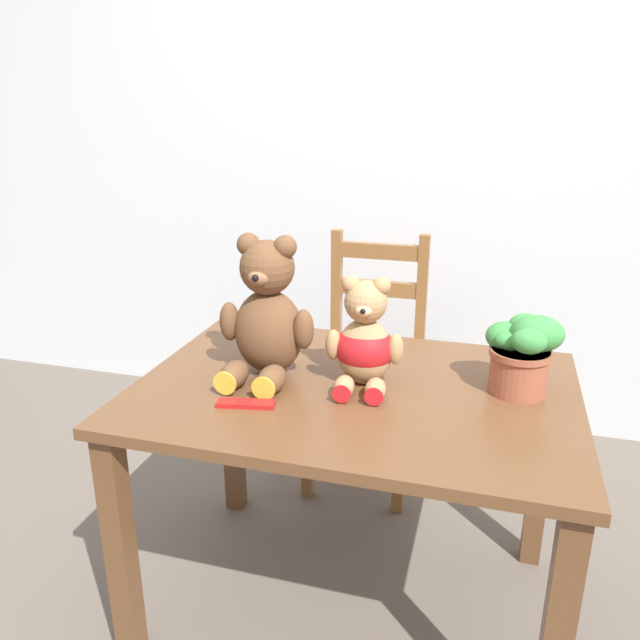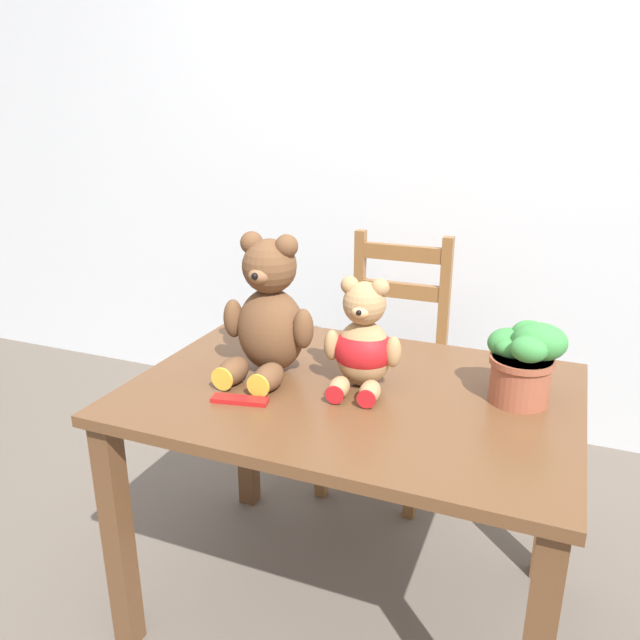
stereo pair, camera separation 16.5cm
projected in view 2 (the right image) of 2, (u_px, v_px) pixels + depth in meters
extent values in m
cube|color=silver|center=(459.00, 135.00, 2.59)|extent=(8.00, 0.04, 2.60)
cube|color=brown|center=(352.00, 393.00, 1.64)|extent=(1.15, 0.80, 0.03)
cube|color=brown|center=(118.00, 538.00, 1.64)|extent=(0.06, 0.06, 0.69)
cube|color=brown|center=(247.00, 419.00, 2.26)|extent=(0.06, 0.06, 0.69)
cube|color=brown|center=(552.00, 482.00, 1.88)|extent=(0.06, 0.06, 0.69)
cube|color=brown|center=(384.00, 378.00, 2.38)|extent=(0.39, 0.45, 0.03)
cube|color=brown|center=(412.00, 466.00, 2.21)|extent=(0.04, 0.04, 0.42)
cube|color=brown|center=(321.00, 447.00, 2.33)|extent=(0.04, 0.04, 0.42)
cube|color=brown|center=(441.00, 355.00, 2.49)|extent=(0.04, 0.04, 0.95)
cube|color=brown|center=(358.00, 343.00, 2.61)|extent=(0.04, 0.04, 0.95)
cube|color=brown|center=(403.00, 253.00, 2.42)|extent=(0.31, 0.03, 0.06)
cube|color=brown|center=(401.00, 290.00, 2.47)|extent=(0.31, 0.03, 0.06)
ellipsoid|color=brown|center=(271.00, 330.00, 1.72)|extent=(0.19, 0.17, 0.24)
sphere|color=brown|center=(269.00, 266.00, 1.66)|extent=(0.15, 0.15, 0.15)
sphere|color=brown|center=(287.00, 246.00, 1.62)|extent=(0.06, 0.06, 0.06)
sphere|color=brown|center=(252.00, 243.00, 1.66)|extent=(0.06, 0.06, 0.06)
ellipsoid|color=#8C5F3F|center=(260.00, 275.00, 1.61)|extent=(0.06, 0.06, 0.05)
sphere|color=black|center=(255.00, 276.00, 1.59)|extent=(0.02, 0.02, 0.02)
ellipsoid|color=brown|center=(303.00, 329.00, 1.65)|extent=(0.06, 0.06, 0.11)
ellipsoid|color=brown|center=(233.00, 318.00, 1.73)|extent=(0.06, 0.06, 0.11)
ellipsoid|color=brown|center=(268.00, 377.00, 1.62)|extent=(0.07, 0.12, 0.07)
cylinder|color=gold|center=(258.00, 386.00, 1.57)|extent=(0.06, 0.01, 0.06)
ellipsoid|color=brown|center=(233.00, 371.00, 1.66)|extent=(0.07, 0.12, 0.07)
cylinder|color=gold|center=(222.00, 379.00, 1.61)|extent=(0.06, 0.01, 0.06)
ellipsoid|color=tan|center=(363.00, 353.00, 1.63)|extent=(0.16, 0.14, 0.18)
sphere|color=tan|center=(364.00, 303.00, 1.59)|extent=(0.11, 0.11, 0.11)
sphere|color=tan|center=(380.00, 288.00, 1.56)|extent=(0.05, 0.05, 0.05)
sphere|color=tan|center=(350.00, 285.00, 1.58)|extent=(0.05, 0.05, 0.05)
ellipsoid|color=#E5B279|center=(361.00, 311.00, 1.55)|extent=(0.05, 0.05, 0.04)
sphere|color=black|center=(359.00, 313.00, 1.53)|extent=(0.01, 0.01, 0.01)
ellipsoid|color=tan|center=(393.00, 352.00, 1.59)|extent=(0.05, 0.05, 0.08)
ellipsoid|color=tan|center=(332.00, 345.00, 1.63)|extent=(0.05, 0.05, 0.08)
ellipsoid|color=tan|center=(370.00, 392.00, 1.56)|extent=(0.06, 0.09, 0.05)
cylinder|color=red|center=(366.00, 399.00, 1.52)|extent=(0.05, 0.01, 0.05)
ellipsoid|color=tan|center=(339.00, 388.00, 1.58)|extent=(0.06, 0.09, 0.05)
cylinder|color=red|center=(334.00, 395.00, 1.54)|extent=(0.05, 0.01, 0.05)
ellipsoid|color=red|center=(363.00, 350.00, 1.63)|extent=(0.17, 0.15, 0.13)
cylinder|color=#9E5138|center=(520.00, 380.00, 1.55)|extent=(0.15, 0.15, 0.12)
cylinder|color=#9E5138|center=(522.00, 361.00, 1.53)|extent=(0.16, 0.16, 0.02)
ellipsoid|color=#3D8E42|center=(540.00, 342.00, 1.50)|extent=(0.13, 0.10, 0.09)
ellipsoid|color=#3D8E42|center=(530.00, 334.00, 1.54)|extent=(0.09, 0.07, 0.07)
ellipsoid|color=#3D8E42|center=(510.00, 344.00, 1.56)|extent=(0.11, 0.10, 0.08)
ellipsoid|color=#3D8E42|center=(512.00, 349.00, 1.52)|extent=(0.08, 0.06, 0.05)
ellipsoid|color=#3D8E42|center=(529.00, 349.00, 1.47)|extent=(0.09, 0.07, 0.06)
cube|color=red|center=(240.00, 400.00, 1.56)|extent=(0.15, 0.07, 0.01)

